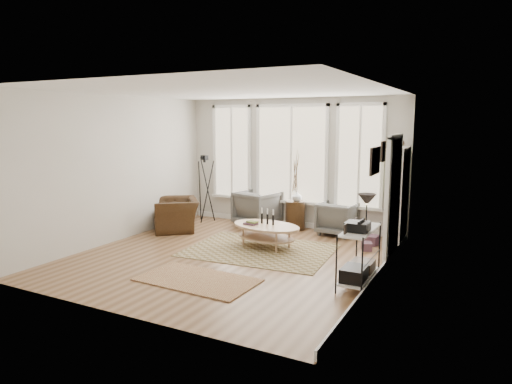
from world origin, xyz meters
The scene contains 17 objects.
room centered at (0.02, 0.03, 1.43)m, with size 5.50×5.54×2.90m.
bay_window centered at (0.00, 2.71, 1.61)m, with size 4.14×0.12×2.24m.
door centered at (2.57, 1.15, 1.12)m, with size 0.09×1.06×2.22m.
bookcase centered at (2.44, 2.23, 0.96)m, with size 0.31×0.85×2.06m.
low_shelf centered at (2.38, -0.30, 0.51)m, with size 0.38×1.08×1.30m.
wall_art centered at (2.58, -0.27, 1.88)m, with size 0.04×0.88×0.44m.
rug_main centered at (0.28, 0.60, 0.01)m, with size 2.63×1.97×0.01m, color brown.
rug_runner centered at (0.17, -1.28, 0.01)m, with size 1.80×1.00×0.01m, color brown.
coffee_table centered at (0.28, 0.84, 0.34)m, with size 1.51×1.09×0.64m.
armchair_left centered at (-0.69, 2.40, 0.41)m, with size 0.87×0.89×0.81m, color #5F5F5B.
armchair_right centered at (1.20, 2.44, 0.35)m, with size 0.74×0.76×0.70m, color #5F5F5B.
side_table centered at (0.22, 2.45, 0.86)m, with size 0.43×0.43×1.80m.
vase centered at (0.26, 2.45, 0.76)m, with size 0.22×0.22×0.23m, color silver.
accent_chair centered at (-2.11, 1.19, 0.35)m, with size 0.94×1.07×0.70m, color #362111.
tripod_camera centered at (-2.04, 2.26, 0.73)m, with size 0.56×0.56×1.59m.
book_stack_near centered at (2.05, 1.95, 0.09)m, with size 0.23×0.29×0.19m, color maroon.
book_stack_far centered at (2.05, 1.53, 0.08)m, with size 0.18×0.23×0.15m, color maroon.
Camera 1 is at (4.02, -6.76, 2.40)m, focal length 32.00 mm.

